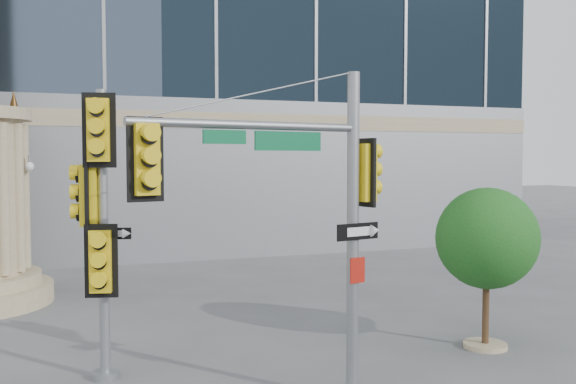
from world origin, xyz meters
name	(u,v)px	position (x,y,z in m)	size (l,w,h in m)	color
main_signal_pole	(304,202)	(-0.35, -0.64, 3.19)	(3.95, 1.21, 5.15)	slate
secondary_signal_pole	(98,211)	(-3.08, 1.91, 2.93)	(0.86, 0.78, 4.99)	slate
street_tree	(488,242)	(4.38, 1.22, 2.13)	(2.08, 2.03, 3.24)	tan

